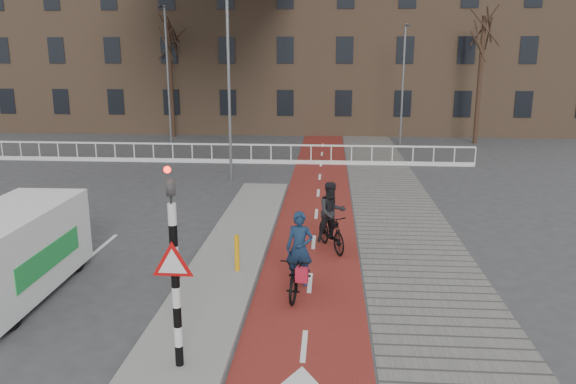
{
  "coord_description": "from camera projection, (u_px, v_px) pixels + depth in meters",
  "views": [
    {
      "loc": [
        1.91,
        -10.51,
        5.32
      ],
      "look_at": [
        0.75,
        5.0,
        1.5
      ],
      "focal_mm": 35.0,
      "sensor_mm": 36.0,
      "label": 1
    }
  ],
  "objects": [
    {
      "name": "cyclist_near",
      "position": [
        299.0,
        267.0,
        12.65
      ],
      "size": [
        0.91,
        1.92,
        1.93
      ],
      "rotation": [
        0.0,
        0.0,
        -0.15
      ],
      "color": "black",
      "rests_on": "bike_lane"
    },
    {
      "name": "streetlight_near",
      "position": [
        229.0,
        89.0,
        23.41
      ],
      "size": [
        0.12,
        0.12,
        7.86
      ],
      "primitive_type": "cylinder",
      "color": "slate",
      "rests_on": "ground"
    },
    {
      "name": "van",
      "position": [
        9.0,
        253.0,
        12.48
      ],
      "size": [
        1.92,
        4.59,
        1.96
      ],
      "rotation": [
        0.0,
        0.0,
        0.02
      ],
      "color": "white",
      "rests_on": "ground"
    },
    {
      "name": "streetlight_right",
      "position": [
        403.0,
        85.0,
        33.33
      ],
      "size": [
        0.12,
        0.12,
        7.07
      ],
      "primitive_type": "cylinder",
      "color": "slate",
      "rests_on": "ground"
    },
    {
      "name": "cyclist_far",
      "position": [
        331.0,
        222.0,
        15.52
      ],
      "size": [
        1.15,
        1.85,
        1.93
      ],
      "rotation": [
        0.0,
        0.0,
        0.39
      ],
      "color": "black",
      "rests_on": "bike_lane"
    },
    {
      "name": "ground",
      "position": [
        234.0,
        319.0,
        11.59
      ],
      "size": [
        120.0,
        120.0,
        0.0
      ],
      "primitive_type": "plane",
      "color": "#38383A",
      "rests_on": "ground"
    },
    {
      "name": "tree_mid",
      "position": [
        171.0,
        81.0,
        36.46
      ],
      "size": [
        0.24,
        0.24,
        7.32
      ],
      "primitive_type": "cylinder",
      "color": "black",
      "rests_on": "ground"
    },
    {
      "name": "streetlight_left",
      "position": [
        168.0,
        76.0,
        33.83
      ],
      "size": [
        0.12,
        0.12,
        8.12
      ],
      "primitive_type": "cylinder",
      "color": "slate",
      "rests_on": "ground"
    },
    {
      "name": "bollard",
      "position": [
        237.0,
        253.0,
        13.78
      ],
      "size": [
        0.12,
        0.12,
        0.91
      ],
      "primitive_type": "cylinder",
      "color": "#EEA00D",
      "rests_on": "curb_island"
    },
    {
      "name": "townhouse_row",
      "position": [
        264.0,
        19.0,
        40.94
      ],
      "size": [
        46.0,
        10.0,
        15.9
      ],
      "color": "#7F6047",
      "rests_on": "ground"
    },
    {
      "name": "railing",
      "position": [
        192.0,
        157.0,
        28.34
      ],
      "size": [
        28.0,
        0.1,
        0.99
      ],
      "color": "silver",
      "rests_on": "ground"
    },
    {
      "name": "curb_island",
      "position": [
        233.0,
        250.0,
        15.5
      ],
      "size": [
        1.8,
        16.0,
        0.12
      ],
      "primitive_type": "cube",
      "color": "gray",
      "rests_on": "ground"
    },
    {
      "name": "bike_lane",
      "position": [
        318.0,
        199.0,
        21.16
      ],
      "size": [
        2.5,
        60.0,
        0.01
      ],
      "primitive_type": "cube",
      "color": "maroon",
      "rests_on": "ground"
    },
    {
      "name": "tree_right",
      "position": [
        480.0,
        81.0,
        33.71
      ],
      "size": [
        0.27,
        0.27,
        7.54
      ],
      "primitive_type": "cylinder",
      "color": "black",
      "rests_on": "ground"
    },
    {
      "name": "sidewalk",
      "position": [
        393.0,
        201.0,
        20.96
      ],
      "size": [
        3.0,
        60.0,
        0.01
      ],
      "primitive_type": "cube",
      "color": "slate",
      "rests_on": "ground"
    },
    {
      "name": "traffic_signal",
      "position": [
        174.0,
        263.0,
        9.2
      ],
      "size": [
        0.8,
        0.8,
        3.68
      ],
      "color": "black",
      "rests_on": "curb_island"
    }
  ]
}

